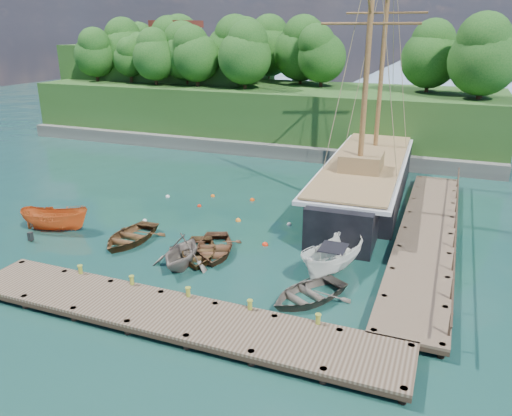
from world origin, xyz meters
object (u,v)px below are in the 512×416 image
(rowboat_0, at_px, (130,241))
(rowboat_4, at_px, (214,253))
(motorboat_orange, at_px, (57,230))
(cabin_boat_white, at_px, (332,273))
(rowboat_2, at_px, (199,257))
(rowboat_1, at_px, (182,266))
(rowboat_3, at_px, (307,299))
(schooner, at_px, (366,179))

(rowboat_0, height_order, rowboat_4, rowboat_0)
(motorboat_orange, relative_size, cabin_boat_white, 0.91)
(rowboat_2, distance_m, motorboat_orange, 10.13)
(rowboat_1, distance_m, rowboat_3, 7.30)
(rowboat_1, xyz_separation_m, schooner, (6.99, 15.80, 1.23))
(motorboat_orange, bearing_deg, rowboat_1, -112.84)
(rowboat_3, xyz_separation_m, cabin_boat_white, (0.43, 3.10, 0.00))
(cabin_boat_white, bearing_deg, rowboat_0, -158.43)
(cabin_boat_white, bearing_deg, rowboat_4, -159.73)
(rowboat_1, height_order, rowboat_3, rowboat_1)
(rowboat_3, xyz_separation_m, schooner, (-0.25, 16.74, 1.23))
(rowboat_0, xyz_separation_m, motorboat_orange, (-5.35, -0.20, 0.00))
(schooner, bearing_deg, motorboat_orange, -141.41)
(rowboat_1, relative_size, rowboat_3, 0.87)
(rowboat_0, relative_size, rowboat_2, 1.09)
(rowboat_0, relative_size, schooner, 0.15)
(rowboat_1, height_order, rowboat_2, rowboat_1)
(rowboat_2, bearing_deg, rowboat_4, 27.15)
(motorboat_orange, bearing_deg, rowboat_4, -101.26)
(rowboat_1, distance_m, schooner, 17.32)
(rowboat_3, bearing_deg, rowboat_2, -166.50)
(rowboat_4, relative_size, schooner, 0.14)
(rowboat_1, xyz_separation_m, motorboat_orange, (-9.80, 1.47, 0.00))
(rowboat_3, distance_m, rowboat_4, 6.98)
(rowboat_1, relative_size, schooner, 0.12)
(rowboat_2, height_order, rowboat_3, rowboat_3)
(rowboat_3, relative_size, schooner, 0.14)
(rowboat_1, relative_size, cabin_boat_white, 0.74)
(rowboat_2, relative_size, motorboat_orange, 0.92)
(rowboat_2, distance_m, rowboat_3, 7.27)
(schooner, bearing_deg, rowboat_1, -115.76)
(rowboat_0, xyz_separation_m, schooner, (11.44, 14.13, 1.23))
(rowboat_1, bearing_deg, rowboat_3, -14.31)
(rowboat_0, bearing_deg, cabin_boat_white, 2.26)
(rowboat_0, height_order, rowboat_3, rowboat_0)
(rowboat_3, distance_m, schooner, 16.79)
(rowboat_1, xyz_separation_m, cabin_boat_white, (7.67, 2.16, 0.00))
(motorboat_orange, xyz_separation_m, cabin_boat_white, (17.47, 0.70, 0.00))
(rowboat_0, height_order, rowboat_2, rowboat_0)
(rowboat_4, bearing_deg, cabin_boat_white, -21.15)
(rowboat_0, distance_m, cabin_boat_white, 12.13)
(rowboat_0, bearing_deg, rowboat_4, 3.89)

